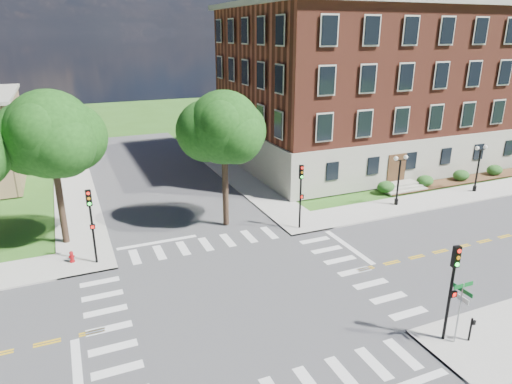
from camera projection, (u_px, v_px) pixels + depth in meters
name	position (u px, v px, depth m)	size (l,w,h in m)	color
ground	(245.00, 297.00, 25.07)	(160.00, 160.00, 0.00)	#2F5A19
road_ew	(245.00, 297.00, 25.07)	(90.00, 12.00, 0.01)	#3D3D3F
road_ns	(245.00, 297.00, 25.07)	(12.00, 90.00, 0.01)	#3D3D3F
sidewalk_ne	(333.00, 182.00, 44.11)	(34.00, 34.00, 0.12)	#9E9B93
crosswalk_east	(355.00, 272.00, 27.75)	(2.20, 10.20, 0.02)	silver
stop_bar_east	(349.00, 247.00, 30.95)	(0.40, 5.50, 0.00)	silver
main_building	(372.00, 85.00, 50.33)	(30.60, 22.40, 16.50)	#9B9889
shrub_row	(460.00, 182.00, 44.49)	(18.00, 2.00, 1.30)	#1A4C19
tree_c	(50.00, 135.00, 28.97)	(5.68, 5.68, 10.37)	black
tree_d	(224.00, 128.00, 32.01)	(5.21, 5.21, 9.95)	black
traffic_signal_se	(452.00, 281.00, 20.48)	(0.35, 0.39, 4.80)	black
traffic_signal_ne	(301.00, 188.00, 32.70)	(0.38, 0.45, 4.80)	black
traffic_signal_nw	(91.00, 217.00, 27.61)	(0.35, 0.39, 4.80)	black
twin_lamp_west	(399.00, 177.00, 37.47)	(1.36, 0.36, 4.23)	black
twin_lamp_east	(478.00, 166.00, 40.74)	(1.36, 0.36, 4.23)	black
street_sign_pole	(461.00, 301.00, 20.54)	(1.10, 1.10, 3.10)	gray
push_button_post	(471.00, 328.00, 21.12)	(0.14, 0.21, 1.20)	black
fire_hydrant	(72.00, 257.00, 28.55)	(0.35, 0.35, 0.75)	maroon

